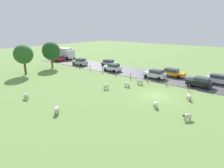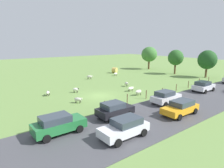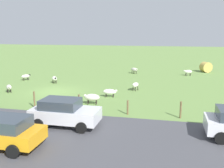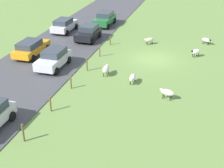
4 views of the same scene
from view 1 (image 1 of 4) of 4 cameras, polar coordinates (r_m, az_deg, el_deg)
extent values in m
plane|color=#6B8E47|center=(27.59, 12.90, -3.39)|extent=(160.00, 160.00, 0.00)
cube|color=#47474C|center=(36.47, 20.06, 0.95)|extent=(8.00, 80.00, 0.06)
ellipsoid|color=silver|center=(32.31, 8.26, 0.85)|extent=(0.68, 1.23, 0.55)
ellipsoid|color=silver|center=(32.06, 9.17, 0.91)|extent=(0.21, 0.28, 0.20)
cylinder|color=#2D2823|center=(32.42, 8.86, 0.17)|extent=(0.07, 0.07, 0.35)
cylinder|color=#2D2823|center=(32.15, 8.63, 0.05)|extent=(0.07, 0.07, 0.35)
cylinder|color=#2D2823|center=(32.67, 7.83, 0.35)|extent=(0.07, 0.07, 0.35)
cylinder|color=#2D2823|center=(32.41, 7.60, 0.22)|extent=(0.07, 0.07, 0.35)
ellipsoid|color=beige|center=(27.08, 21.89, -3.48)|extent=(1.10, 1.03, 0.48)
ellipsoid|color=silver|center=(27.47, 21.55, -2.92)|extent=(0.32, 0.30, 0.20)
cylinder|color=#2D2823|center=(27.38, 21.34, -3.94)|extent=(0.07, 0.07, 0.31)
cylinder|color=#2D2823|center=(27.48, 21.86, -3.93)|extent=(0.07, 0.07, 0.31)
cylinder|color=#2D2823|center=(26.89, 21.77, -4.36)|extent=(0.07, 0.07, 0.31)
cylinder|color=#2D2823|center=(26.99, 22.29, -4.34)|extent=(0.07, 0.07, 0.31)
ellipsoid|color=white|center=(30.72, 4.52, -0.02)|extent=(0.54, 1.19, 0.47)
ellipsoid|color=silver|center=(30.97, 3.65, 0.34)|extent=(0.20, 0.27, 0.20)
cylinder|color=#2D2823|center=(30.87, 3.88, -0.55)|extent=(0.07, 0.07, 0.29)
cylinder|color=#2D2823|center=(31.08, 4.13, -0.44)|extent=(0.07, 0.07, 0.29)
cylinder|color=#2D2823|center=(30.55, 4.89, -0.76)|extent=(0.07, 0.07, 0.29)
cylinder|color=#2D2823|center=(30.77, 5.14, -0.64)|extent=(0.07, 0.07, 0.29)
ellipsoid|color=beige|center=(21.41, 21.50, -8.79)|extent=(1.10, 0.94, 0.45)
ellipsoid|color=black|center=(21.08, 20.47, -8.77)|extent=(0.32, 0.29, 0.20)
cylinder|color=#2D2823|center=(21.29, 21.00, -9.82)|extent=(0.07, 0.07, 0.30)
cylinder|color=#2D2823|center=(21.46, 20.61, -9.56)|extent=(0.07, 0.07, 0.30)
cylinder|color=#2D2823|center=(21.62, 22.21, -9.55)|extent=(0.07, 0.07, 0.30)
cylinder|color=#2D2823|center=(21.79, 21.81, -9.30)|extent=(0.07, 0.07, 0.30)
ellipsoid|color=silver|center=(27.99, -24.12, -3.03)|extent=(0.57, 1.01, 0.47)
ellipsoid|color=silver|center=(27.59, -23.62, -3.01)|extent=(0.21, 0.28, 0.20)
cylinder|color=#2D2823|center=(27.95, -23.52, -3.74)|extent=(0.07, 0.07, 0.35)
cylinder|color=#2D2823|center=(27.83, -23.96, -3.89)|extent=(0.07, 0.07, 0.35)
cylinder|color=#2D2823|center=(28.38, -24.12, -3.52)|extent=(0.07, 0.07, 0.35)
cylinder|color=#2D2823|center=(28.26, -24.55, -3.66)|extent=(0.07, 0.07, 0.35)
ellipsoid|color=white|center=(23.45, 12.81, -5.65)|extent=(1.03, 0.97, 0.50)
ellipsoid|color=black|center=(23.81, 12.61, -5.00)|extent=(0.32, 0.30, 0.20)
cylinder|color=#2D2823|center=(23.78, 12.31, -6.20)|extent=(0.07, 0.07, 0.33)
cylinder|color=#2D2823|center=(23.84, 12.96, -6.19)|extent=(0.07, 0.07, 0.33)
cylinder|color=#2D2823|center=(23.33, 12.56, -6.68)|extent=(0.07, 0.07, 0.33)
cylinder|color=#2D2823|center=(23.39, 13.22, -6.67)|extent=(0.07, 0.07, 0.33)
ellipsoid|color=silver|center=(29.49, -1.81, -0.54)|extent=(1.12, 0.72, 0.46)
ellipsoid|color=silver|center=(29.72, -1.01, -0.19)|extent=(0.30, 0.24, 0.20)
cylinder|color=#2D2823|center=(29.85, -1.48, -1.05)|extent=(0.07, 0.07, 0.37)
cylinder|color=#2D2823|center=(29.64, -1.20, -1.17)|extent=(0.07, 0.07, 0.37)
cylinder|color=#2D2823|center=(29.55, -2.40, -1.24)|extent=(0.07, 0.07, 0.37)
cylinder|color=#2D2823|center=(29.34, -2.13, -1.37)|extent=(0.07, 0.07, 0.37)
ellipsoid|color=beige|center=(22.16, -16.13, -7.17)|extent=(1.19, 1.21, 0.53)
ellipsoid|color=silver|center=(22.62, -15.93, -6.33)|extent=(0.31, 0.31, 0.20)
cylinder|color=#2D2823|center=(22.62, -16.29, -7.71)|extent=(0.07, 0.07, 0.34)
cylinder|color=#2D2823|center=(22.57, -15.56, -7.70)|extent=(0.07, 0.07, 0.34)
cylinder|color=#2D2823|center=(22.05, -16.56, -8.39)|extent=(0.07, 0.07, 0.34)
cylinder|color=#2D2823|center=(22.00, -15.80, -8.38)|extent=(0.07, 0.07, 0.34)
cylinder|color=brown|center=(42.30, -24.35, 4.35)|extent=(0.44, 0.44, 2.66)
ellipsoid|color=#285B23|center=(41.88, -24.79, 7.99)|extent=(3.69, 3.69, 3.74)
cylinder|color=brown|center=(46.89, -17.32, 5.96)|extent=(0.43, 0.43, 2.38)
ellipsoid|color=#1E4C1E|center=(46.50, -17.61, 9.28)|extent=(3.99, 3.99, 4.14)
cylinder|color=brown|center=(31.09, 21.84, -0.93)|extent=(0.12, 0.12, 1.00)
cylinder|color=brown|center=(32.20, 15.96, 0.44)|extent=(0.12, 0.12, 1.25)
cylinder|color=brown|center=(33.68, 10.50, 1.47)|extent=(0.12, 0.12, 1.21)
cylinder|color=brown|center=(35.47, 5.54, 2.26)|extent=(0.12, 0.12, 1.00)
cylinder|color=brown|center=(37.46, 1.09, 3.22)|extent=(0.12, 0.12, 1.14)
cylinder|color=brown|center=(39.67, -2.91, 4.01)|extent=(0.12, 0.12, 1.21)
cylinder|color=brown|center=(42.06, -6.47, 4.69)|extent=(0.12, 0.12, 1.27)
cylinder|color=brown|center=(44.61, -9.63, 5.18)|extent=(0.12, 0.12, 1.18)
cube|color=white|center=(57.60, -12.27, 8.69)|extent=(2.51, 1.20, 2.30)
cube|color=#B2B2B7|center=(59.46, -13.74, 9.02)|extent=(2.51, 3.59, 2.70)
cylinder|color=black|center=(58.54, -11.23, 7.73)|extent=(0.30, 0.96, 0.96)
cylinder|color=black|center=(57.00, -13.18, 7.38)|extent=(0.30, 0.96, 0.96)
cylinder|color=black|center=(59.69, -12.16, 7.84)|extent=(0.30, 0.96, 0.96)
cylinder|color=black|center=(58.19, -14.10, 7.50)|extent=(0.30, 0.96, 0.96)
cylinder|color=black|center=(61.24, -13.33, 7.98)|extent=(0.30, 0.96, 0.96)
cylinder|color=black|center=(59.77, -15.24, 7.65)|extent=(0.30, 0.96, 0.96)
cube|color=black|center=(33.42, 24.49, 0.35)|extent=(1.89, 3.81, 0.72)
cube|color=#333D47|center=(33.20, 25.09, 1.32)|extent=(1.67, 2.10, 0.56)
cylinder|color=black|center=(32.95, 21.91, -0.22)|extent=(0.22, 0.64, 0.64)
cylinder|color=black|center=(34.71, 22.89, 0.48)|extent=(0.22, 0.64, 0.64)
cylinder|color=black|center=(32.35, 26.06, -1.01)|extent=(0.22, 0.64, 0.64)
cylinder|color=black|center=(34.14, 26.84, -0.26)|extent=(0.22, 0.64, 0.64)
cube|color=silver|center=(41.45, 0.16, 4.77)|extent=(1.94, 3.81, 0.72)
cube|color=#333D47|center=(41.15, 0.47, 5.59)|extent=(1.71, 2.09, 0.56)
cylinder|color=black|center=(41.58, -2.02, 4.29)|extent=(0.22, 0.64, 0.64)
cylinder|color=black|center=(43.03, -0.30, 4.72)|extent=(0.22, 0.64, 0.64)
cylinder|color=black|center=(40.03, 0.65, 3.81)|extent=(0.22, 0.64, 0.64)
cylinder|color=black|center=(41.52, 2.33, 4.27)|extent=(0.22, 0.64, 0.64)
cube|color=silver|center=(36.42, 12.50, 2.73)|extent=(1.83, 4.02, 0.74)
cube|color=#333D47|center=(36.14, 12.99, 3.65)|extent=(1.61, 2.21, 0.56)
cylinder|color=black|center=(36.31, 9.97, 2.23)|extent=(0.22, 0.64, 0.64)
cylinder|color=black|center=(37.87, 11.35, 2.75)|extent=(0.22, 0.64, 0.64)
cylinder|color=black|center=(35.15, 13.67, 1.53)|extent=(0.22, 0.64, 0.64)
cylinder|color=black|center=(36.76, 14.93, 2.09)|extent=(0.22, 0.64, 0.64)
cube|color=silver|center=(36.63, 29.33, 1.00)|extent=(1.82, 4.19, 0.69)
cube|color=#333D47|center=(36.54, 28.99, 2.03)|extent=(1.60, 2.30, 0.56)
cylinder|color=black|center=(37.81, 27.52, 1.14)|extent=(0.22, 0.64, 0.64)
cylinder|color=black|center=(36.08, 26.88, 0.56)|extent=(0.22, 0.64, 0.64)
cube|color=#B7B7BC|center=(47.00, -0.77, 6.11)|extent=(2.00, 3.95, 0.61)
cube|color=#333D47|center=(47.09, -1.05, 6.85)|extent=(1.76, 2.17, 0.56)
cylinder|color=black|center=(47.02, 1.23, 5.73)|extent=(0.22, 0.64, 0.64)
cylinder|color=black|center=(45.50, -0.34, 5.37)|extent=(0.22, 0.64, 0.64)
cylinder|color=black|center=(48.62, -1.16, 6.09)|extent=(0.22, 0.64, 0.64)
cylinder|color=black|center=(47.15, -2.75, 5.75)|extent=(0.22, 0.64, 0.64)
cube|color=#B7B7BC|center=(48.71, -9.50, 6.36)|extent=(1.81, 4.00, 0.78)
cube|color=#333D47|center=(48.38, -9.30, 7.11)|extent=(1.59, 2.20, 0.56)
cylinder|color=black|center=(49.19, -11.28, 5.90)|extent=(0.22, 0.64, 0.64)
cylinder|color=black|center=(50.33, -9.69, 6.22)|extent=(0.22, 0.64, 0.64)
cylinder|color=black|center=(47.24, -9.26, 5.57)|extent=(0.22, 0.64, 0.64)
cylinder|color=black|center=(48.43, -7.65, 5.91)|extent=(0.22, 0.64, 0.64)
cube|color=orange|center=(38.58, 17.63, 3.03)|extent=(1.85, 4.43, 0.64)
cube|color=#333D47|center=(38.58, 17.25, 3.97)|extent=(1.63, 2.44, 0.56)
cylinder|color=black|center=(39.02, 20.06, 2.46)|extent=(0.22, 0.64, 0.64)
cylinder|color=black|center=(37.32, 19.08, 1.95)|extent=(0.22, 0.64, 0.64)
cylinder|color=black|center=(40.02, 16.20, 3.15)|extent=(0.22, 0.64, 0.64)
cylinder|color=black|center=(38.36, 15.08, 2.67)|extent=(0.22, 0.64, 0.64)
cube|color=red|center=(56.31, -15.79, 7.26)|extent=(1.96, 4.28, 0.65)
cube|color=#333D47|center=(55.97, -15.64, 7.84)|extent=(1.72, 2.35, 0.56)
cylinder|color=black|center=(56.96, -17.38, 6.89)|extent=(0.22, 0.64, 0.64)
cylinder|color=black|center=(58.05, -15.77, 7.19)|extent=(0.22, 0.64, 0.64)
cylinder|color=black|center=(54.68, -15.75, 6.65)|extent=(0.22, 0.64, 0.64)
cylinder|color=black|center=(55.81, -14.10, 6.96)|extent=(0.22, 0.64, 0.64)
camera|label=2|loc=(46.21, 45.09, 9.71)|focal=31.03mm
camera|label=3|loc=(50.42, 14.02, 11.99)|focal=41.26mm
camera|label=4|loc=(43.59, -25.50, 17.93)|focal=50.18mm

